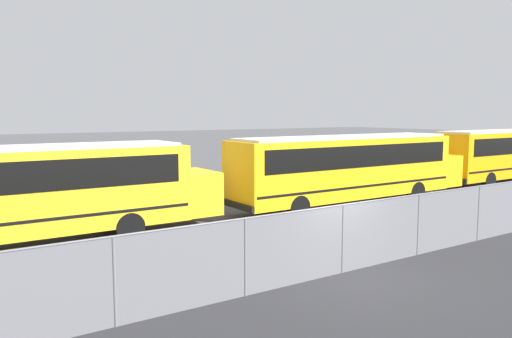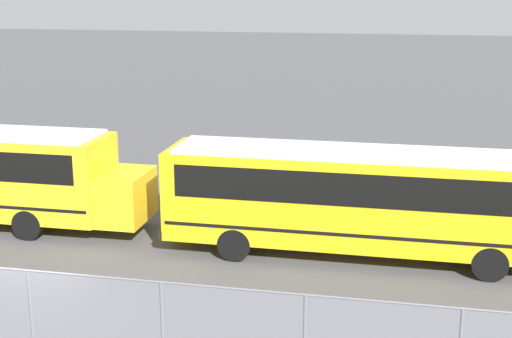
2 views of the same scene
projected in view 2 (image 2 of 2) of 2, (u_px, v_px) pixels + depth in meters
name	position (u px, v px, depth m)	size (l,w,h in m)	color
fence	(31.00, 308.00, 15.55)	(120.78, 0.07, 1.84)	#9EA0A5
school_bus_4	(372.00, 195.00, 20.48)	(12.89, 2.44, 3.18)	yellow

